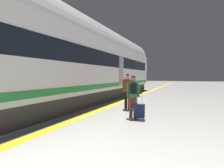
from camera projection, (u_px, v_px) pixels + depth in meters
The scene contains 7 objects.
safety_line_strip at pixel (112, 105), 10.08m from camera, with size 0.36×80.00×0.01m, color yellow.
tactile_edge_band at pixel (106, 105), 10.21m from camera, with size 0.63×80.00×0.01m, color slate.
high_speed_train at pixel (34, 52), 7.79m from camera, with size 2.94×34.33×4.97m.
passenger_near at pixel (133, 92), 7.26m from camera, with size 0.47×0.37×1.57m.
suitcase_near at pixel (139, 111), 6.89m from camera, with size 0.40×0.27×0.94m.
passenger_mid at pixel (127, 88), 9.13m from camera, with size 0.51×0.35×1.65m.
suitcase_mid at pixel (133, 103), 8.84m from camera, with size 0.40×0.26×0.96m.
Camera 1 is at (2.93, 0.69, 1.56)m, focal length 30.94 mm.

